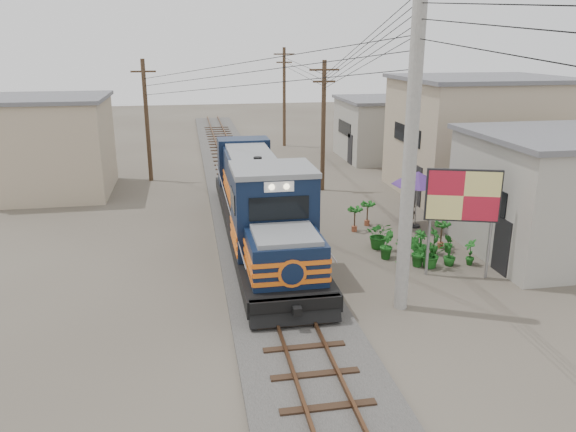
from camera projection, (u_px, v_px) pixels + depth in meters
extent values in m
plane|color=#473F35|center=(287.00, 309.00, 17.36)|extent=(120.00, 120.00, 0.00)
cube|color=#595651|center=(250.00, 213.00, 26.73)|extent=(3.60, 70.00, 0.16)
cube|color=#51331E|center=(239.00, 210.00, 26.59)|extent=(0.08, 70.00, 0.12)
cube|color=#51331E|center=(261.00, 209.00, 26.77)|extent=(0.08, 70.00, 0.12)
cube|color=black|center=(260.00, 225.00, 22.95)|extent=(2.76, 15.24, 0.52)
cube|color=black|center=(279.00, 277.00, 18.57)|extent=(2.10, 3.05, 0.62)
cube|color=black|center=(248.00, 200.00, 27.51)|extent=(2.10, 3.05, 0.62)
cube|color=black|center=(285.00, 259.00, 17.17)|extent=(2.26, 2.29, 1.43)
cube|color=black|center=(273.00, 213.00, 19.18)|extent=(2.71, 2.48, 2.95)
cube|color=slate|center=(273.00, 169.00, 18.72)|extent=(2.76, 2.60, 0.17)
cube|color=black|center=(279.00, 208.00, 17.85)|extent=(1.93, 0.06, 0.76)
cube|color=white|center=(279.00, 187.00, 17.63)|extent=(0.95, 0.06, 0.33)
cube|color=black|center=(253.00, 183.00, 24.84)|extent=(2.15, 9.33, 2.19)
cube|color=slate|center=(252.00, 157.00, 24.50)|extent=(1.93, 9.33, 0.17)
cube|color=orange|center=(260.00, 212.00, 22.80)|extent=(2.80, 15.24, 0.13)
cube|color=orange|center=(260.00, 206.00, 22.71)|extent=(2.80, 15.24, 0.13)
cube|color=orange|center=(260.00, 199.00, 22.63)|extent=(2.80, 15.24, 0.13)
cylinder|color=#9E9B93|center=(411.00, 149.00, 16.00)|extent=(0.40, 0.40, 10.00)
cylinder|color=#4C3826|center=(323.00, 127.00, 30.23)|extent=(0.24, 0.24, 7.00)
cube|color=#4C3826|center=(324.00, 70.00, 29.34)|extent=(1.60, 0.10, 0.10)
cube|color=#4C3826|center=(324.00, 82.00, 29.52)|extent=(1.20, 0.10, 0.10)
cylinder|color=#4C3826|center=(284.00, 98.00, 43.36)|extent=(0.24, 0.24, 7.50)
cube|color=#4C3826|center=(284.00, 54.00, 42.39)|extent=(1.60, 0.10, 0.10)
cube|color=#4C3826|center=(284.00, 62.00, 42.57)|extent=(1.20, 0.10, 0.10)
cylinder|color=#4C3826|center=(147.00, 121.00, 32.38)|extent=(0.24, 0.24, 7.00)
cube|color=#4C3826|center=(143.00, 68.00, 31.48)|extent=(1.60, 0.10, 0.10)
cube|color=#4C3826|center=(144.00, 79.00, 31.66)|extent=(1.20, 0.10, 0.10)
cube|color=#9A968C|center=(569.00, 196.00, 21.46)|extent=(7.00, 6.00, 4.50)
cube|color=black|center=(484.00, 195.00, 20.80)|extent=(0.05, 3.00, 0.90)
cube|color=tan|center=(478.00, 138.00, 29.86)|extent=(8.00, 7.00, 6.00)
cube|color=slate|center=(484.00, 78.00, 28.94)|extent=(8.40, 7.35, 0.20)
cube|color=black|center=(407.00, 135.00, 29.09)|extent=(0.05, 3.50, 0.90)
cube|color=#9A968C|center=(386.00, 130.00, 39.30)|extent=(6.00, 6.00, 4.00)
cube|color=slate|center=(388.00, 99.00, 38.67)|extent=(6.30, 6.30, 0.20)
cube|color=black|center=(344.00, 128.00, 38.73)|extent=(0.05, 3.00, 0.90)
cube|color=tan|center=(50.00, 148.00, 29.95)|extent=(6.00, 6.00, 5.00)
cube|color=slate|center=(44.00, 98.00, 29.17)|extent=(6.30, 6.30, 0.20)
cylinder|color=#99999E|center=(429.00, 237.00, 19.52)|extent=(0.10, 0.10, 2.83)
cylinder|color=#99999E|center=(489.00, 240.00, 19.26)|extent=(0.10, 0.10, 2.83)
cube|color=black|center=(463.00, 196.00, 18.93)|extent=(2.41, 0.88, 1.81)
cube|color=red|center=(463.00, 196.00, 18.90)|extent=(2.29, 0.80, 1.70)
cylinder|color=black|center=(415.00, 226.00, 25.03)|extent=(0.46, 0.46, 0.10)
cylinder|color=#99999E|center=(416.00, 202.00, 24.70)|extent=(0.05, 0.05, 2.30)
cone|color=#402266|center=(418.00, 178.00, 24.37)|extent=(2.87, 2.87, 0.57)
imported|color=black|center=(409.00, 207.00, 25.05)|extent=(0.61, 0.40, 1.68)
imported|color=#185618|center=(399.00, 260.00, 20.35)|extent=(0.40, 0.42, 0.66)
imported|color=#185618|center=(416.00, 252.00, 20.52)|extent=(0.73, 0.66, 1.10)
imported|color=#185618|center=(431.00, 254.00, 20.44)|extent=(1.02, 0.91, 1.06)
imported|color=#185618|center=(450.00, 255.00, 20.65)|extent=(0.61, 0.61, 0.79)
imported|color=#185618|center=(470.00, 252.00, 20.68)|extent=(0.41, 0.56, 1.00)
imported|color=#185618|center=(386.00, 245.00, 21.28)|extent=(0.69, 0.75, 1.09)
imported|color=#185618|center=(402.00, 248.00, 21.59)|extent=(0.70, 0.66, 0.61)
imported|color=#185618|center=(420.00, 243.00, 21.60)|extent=(0.70, 0.70, 0.99)
imported|color=#185618|center=(434.00, 241.00, 21.67)|extent=(0.69, 0.68, 1.10)
imported|color=#185618|center=(449.00, 243.00, 21.92)|extent=(0.39, 0.46, 0.76)
imported|color=#185618|center=(379.00, 235.00, 22.31)|extent=(1.24, 1.15, 1.14)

